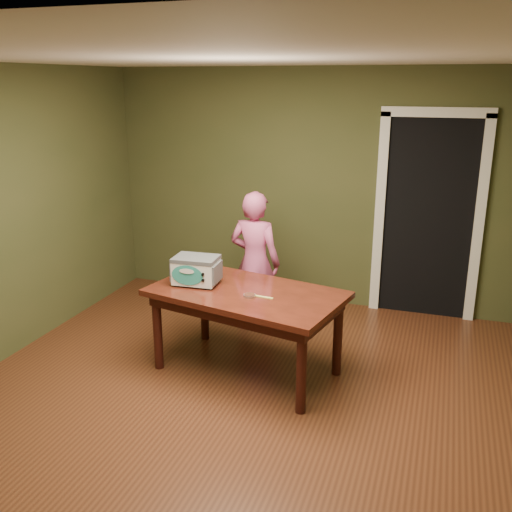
% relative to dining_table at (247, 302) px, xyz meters
% --- Properties ---
extents(floor, '(5.00, 5.00, 0.00)m').
position_rel_dining_table_xyz_m(floor, '(0.07, -0.64, -0.65)').
color(floor, '#5A2E19').
rests_on(floor, ground).
extents(room_shell, '(4.52, 5.02, 2.61)m').
position_rel_dining_table_xyz_m(room_shell, '(0.07, -0.64, 1.06)').
color(room_shell, '#464726').
rests_on(room_shell, ground).
extents(doorway, '(1.10, 0.66, 2.25)m').
position_rel_dining_table_xyz_m(doorway, '(1.37, 2.14, 0.41)').
color(doorway, black).
rests_on(doorway, ground).
extents(dining_table, '(1.75, 1.21, 0.75)m').
position_rel_dining_table_xyz_m(dining_table, '(0.00, 0.00, 0.00)').
color(dining_table, '#37130C').
rests_on(dining_table, floor).
extents(toy_oven, '(0.42, 0.30, 0.25)m').
position_rel_dining_table_xyz_m(toy_oven, '(-0.47, 0.02, 0.23)').
color(toy_oven, '#4C4F54').
rests_on(toy_oven, dining_table).
extents(baking_pan, '(0.10, 0.10, 0.02)m').
position_rel_dining_table_xyz_m(baking_pan, '(0.07, -0.12, 0.11)').
color(baking_pan, silver).
rests_on(baking_pan, dining_table).
extents(spatula, '(0.18, 0.04, 0.01)m').
position_rel_dining_table_xyz_m(spatula, '(0.18, -0.10, 0.10)').
color(spatula, '#D1C35A').
rests_on(spatula, dining_table).
extents(child, '(0.55, 0.38, 1.44)m').
position_rel_dining_table_xyz_m(child, '(-0.22, 0.86, 0.07)').
color(child, '#BF4E7F').
rests_on(child, floor).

